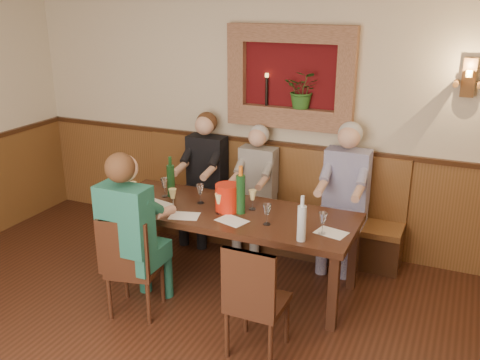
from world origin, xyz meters
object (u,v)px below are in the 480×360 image
object	(u,v)px
spittoon_bucket	(228,198)
bench	(264,216)
person_bench_right	(343,207)
person_chair_front	(134,247)
wine_bottle_green_a	(241,193)
person_bench_left	(204,188)
water_bottle	(302,222)
wine_bottle_green_b	(171,180)
dining_table	(228,218)
chair_near_left	(135,284)
person_bench_mid	(255,199)
chair_near_right	(257,321)

from	to	relation	value
spittoon_bucket	bench	bearing A→B (deg)	89.67
person_bench_right	spittoon_bucket	bearing A→B (deg)	-137.29
person_chair_front	wine_bottle_green_a	xyz separation A→B (m)	(0.66, 0.77, 0.32)
bench	person_bench_left	xyz separation A→B (m)	(-0.69, -0.11, 0.27)
person_bench_left	person_chair_front	bearing A→B (deg)	-84.21
person_bench_left	water_bottle	world-z (taller)	person_bench_left
wine_bottle_green_b	dining_table	bearing A→B (deg)	-9.67
chair_near_left	spittoon_bucket	distance (m)	1.13
person_chair_front	person_bench_mid	bearing A→B (deg)	74.09
dining_table	bench	distance (m)	1.01
chair_near_right	person_bench_right	distance (m)	1.78
water_bottle	dining_table	bearing A→B (deg)	157.33
spittoon_bucket	wine_bottle_green_b	bearing A→B (deg)	170.38
wine_bottle_green_a	wine_bottle_green_b	world-z (taller)	wine_bottle_green_a
person_bench_mid	person_chair_front	xyz separation A→B (m)	(-0.46, -1.62, 0.06)
chair_near_right	person_bench_right	world-z (taller)	person_bench_right
dining_table	person_bench_mid	size ratio (longest dim) A/B	1.76
dining_table	person_bench_left	xyz separation A→B (m)	(-0.69, 0.84, -0.08)
person_bench_right	wine_bottle_green_b	xyz separation A→B (m)	(-1.58, -0.72, 0.30)
chair_near_left	person_bench_left	xyz separation A→B (m)	(-0.17, 1.64, 0.33)
chair_near_left	person_bench_right	bearing A→B (deg)	36.77
dining_table	person_chair_front	size ratio (longest dim) A/B	1.62
bench	water_bottle	size ratio (longest dim) A/B	7.66
person_chair_front	wine_bottle_green_a	distance (m)	1.07
dining_table	person_chair_front	bearing A→B (deg)	-124.30
person_bench_right	wine_bottle_green_a	xyz separation A→B (m)	(-0.77, -0.84, 0.33)
dining_table	person_bench_mid	distance (m)	0.85
water_bottle	person_bench_mid	bearing A→B (deg)	126.93
person_bench_right	chair_near_right	bearing A→B (deg)	-98.05
person_bench_right	person_bench_mid	bearing A→B (deg)	179.77
bench	wine_bottle_green_a	world-z (taller)	wine_bottle_green_a
person_chair_front	person_bench_left	bearing A→B (deg)	95.79
bench	chair_near_right	bearing A→B (deg)	-70.37
chair_near_left	water_bottle	size ratio (longest dim) A/B	2.37
chair_near_left	wine_bottle_green_a	world-z (taller)	wine_bottle_green_a
person_bench_left	wine_bottle_green_b	xyz separation A→B (m)	(0.01, -0.72, 0.32)
person_bench_right	water_bottle	world-z (taller)	person_bench_right
chair_near_left	wine_bottle_green_a	size ratio (longest dim) A/B	2.04
bench	person_bench_left	distance (m)	0.75
dining_table	chair_near_left	size ratio (longest dim) A/B	2.58
person_bench_mid	person_chair_front	size ratio (longest dim) A/B	0.92
water_bottle	chair_near_right	bearing A→B (deg)	-106.77
chair_near_left	wine_bottle_green_b	size ratio (longest dim) A/B	2.26
person_bench_left	chair_near_left	bearing A→B (deg)	-84.15
person_bench_mid	wine_bottle_green_b	xyz separation A→B (m)	(-0.61, -0.72, 0.36)
bench	spittoon_bucket	xyz separation A→B (m)	(-0.01, -0.94, 0.55)
person_bench_mid	wine_bottle_green_a	world-z (taller)	person_bench_mid
person_chair_front	person_bench_right	bearing A→B (deg)	48.46
spittoon_bucket	wine_bottle_green_a	world-z (taller)	wine_bottle_green_a
person_chair_front	water_bottle	bearing A→B (deg)	17.81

